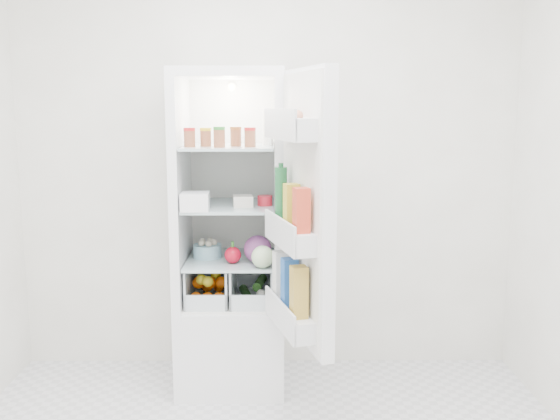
{
  "coord_description": "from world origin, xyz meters",
  "views": [
    {
      "loc": [
        0.06,
        -2.26,
        1.6
      ],
      "look_at": [
        0.08,
        0.95,
        1.07
      ],
      "focal_mm": 40.0,
      "sensor_mm": 36.0,
      "label": 1
    }
  ],
  "objects_px": {
    "mushroom_bowl": "(207,251)",
    "refrigerator": "(232,270)",
    "fridge_door": "(302,216)",
    "red_cabbage": "(258,249)"
  },
  "relations": [
    {
      "from": "red_cabbage",
      "to": "mushroom_bowl",
      "type": "distance_m",
      "value": 0.32
    },
    {
      "from": "fridge_door",
      "to": "refrigerator",
      "type": "bearing_deg",
      "value": 15.87
    },
    {
      "from": "refrigerator",
      "to": "mushroom_bowl",
      "type": "bearing_deg",
      "value": -164.42
    },
    {
      "from": "refrigerator",
      "to": "fridge_door",
      "type": "height_order",
      "value": "refrigerator"
    },
    {
      "from": "red_cabbage",
      "to": "fridge_door",
      "type": "height_order",
      "value": "fridge_door"
    },
    {
      "from": "red_cabbage",
      "to": "fridge_door",
      "type": "xyz_separation_m",
      "value": [
        0.23,
        -0.47,
        0.27
      ]
    },
    {
      "from": "fridge_door",
      "to": "red_cabbage",
      "type": "bearing_deg",
      "value": 10.18
    },
    {
      "from": "refrigerator",
      "to": "fridge_door",
      "type": "distance_m",
      "value": 0.85
    },
    {
      "from": "red_cabbage",
      "to": "mushroom_bowl",
      "type": "xyz_separation_m",
      "value": [
        -0.29,
        0.12,
        -0.04
      ]
    },
    {
      "from": "mushroom_bowl",
      "to": "refrigerator",
      "type": "bearing_deg",
      "value": 15.58
    }
  ]
}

